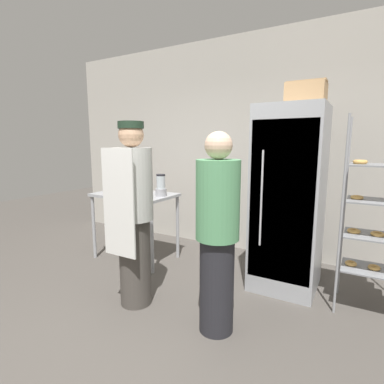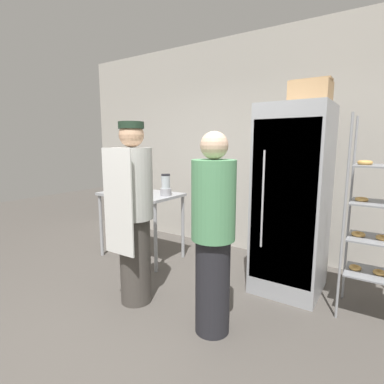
# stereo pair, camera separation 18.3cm
# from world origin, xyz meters

# --- Properties ---
(ground_plane) EXTENTS (14.00, 14.00, 0.00)m
(ground_plane) POSITION_xyz_m (0.00, 0.00, 0.00)
(ground_plane) COLOR #4C4742
(back_wall) EXTENTS (6.40, 0.12, 3.03)m
(back_wall) POSITION_xyz_m (0.00, 2.45, 1.52)
(back_wall) COLOR #B7B2A8
(back_wall) RESTS_ON ground_plane
(refrigerator) EXTENTS (0.67, 0.73, 1.94)m
(refrigerator) POSITION_xyz_m (0.74, 1.52, 0.97)
(refrigerator) COLOR #9EA0A5
(refrigerator) RESTS_ON ground_plane
(prep_counter) EXTENTS (1.07, 0.65, 0.90)m
(prep_counter) POSITION_xyz_m (-1.22, 1.34, 0.78)
(prep_counter) COLOR #9EA0A5
(prep_counter) RESTS_ON ground_plane
(donut_box) EXTENTS (0.26, 0.20, 0.24)m
(donut_box) POSITION_xyz_m (-1.23, 1.19, 0.94)
(donut_box) COLOR silver
(donut_box) RESTS_ON prep_counter
(blender_pitcher) EXTENTS (0.14, 0.14, 0.28)m
(blender_pitcher) POSITION_xyz_m (-0.80, 1.36, 1.02)
(blender_pitcher) COLOR #99999E
(blender_pitcher) RESTS_ON prep_counter
(binder_stack) EXTENTS (0.33, 0.25, 0.17)m
(binder_stack) POSITION_xyz_m (-1.54, 1.47, 0.98)
(binder_stack) COLOR silver
(binder_stack) RESTS_ON prep_counter
(cardboard_storage_box) EXTENTS (0.38, 0.32, 0.23)m
(cardboard_storage_box) POSITION_xyz_m (0.85, 1.57, 2.05)
(cardboard_storage_box) COLOR tan
(cardboard_storage_box) RESTS_ON refrigerator
(person_baker) EXTENTS (0.37, 0.39, 1.75)m
(person_baker) POSITION_xyz_m (-0.44, 0.41, 0.91)
(person_baker) COLOR #47423D
(person_baker) RESTS_ON ground_plane
(person_customer) EXTENTS (0.35, 0.35, 1.65)m
(person_customer) POSITION_xyz_m (0.43, 0.41, 0.84)
(person_customer) COLOR #232328
(person_customer) RESTS_ON ground_plane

